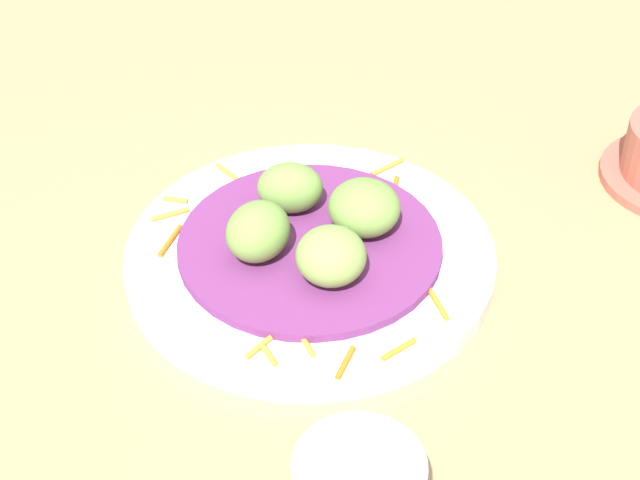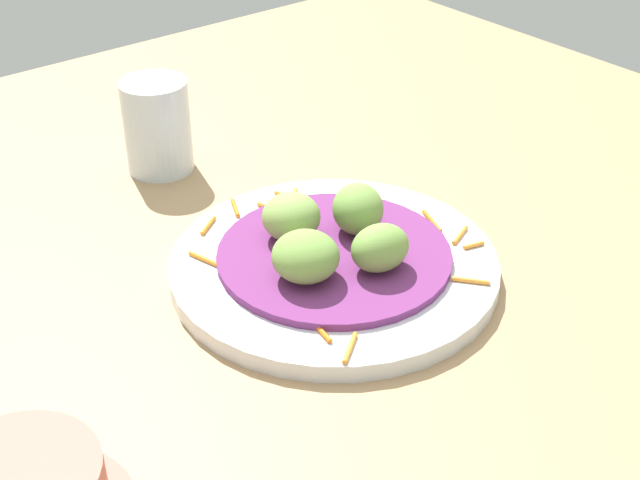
{
  "view_description": "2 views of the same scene",
  "coord_description": "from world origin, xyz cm",
  "views": [
    {
      "loc": [
        50.56,
        2.22,
        50.24
      ],
      "look_at": [
        -3.84,
        4.47,
        5.08
      ],
      "focal_mm": 54.33,
      "sensor_mm": 36.0,
      "label": 1
    },
    {
      "loc": [
        -52.45,
        43.84,
        45.48
      ],
      "look_at": [
        -3.11,
        3.97,
        4.7
      ],
      "focal_mm": 50.05,
      "sensor_mm": 36.0,
      "label": 2
    }
  ],
  "objects": [
    {
      "name": "table_surface",
      "position": [
        0.0,
        0.0,
        1.0
      ],
      "size": [
        110.0,
        110.0,
        2.0
      ],
      "primitive_type": "cube",
      "color": "tan",
      "rests_on": "ground"
    },
    {
      "name": "main_plate",
      "position": [
        -4.74,
        3.75,
        2.78
      ],
      "size": [
        27.79,
        27.79,
        1.55
      ],
      "primitive_type": "cylinder",
      "color": "silver",
      "rests_on": "table_surface"
    },
    {
      "name": "cabbage_bed",
      "position": [
        -4.74,
        3.75,
        3.9
      ],
      "size": [
        19.78,
        19.78,
        0.7
      ],
      "primitive_type": "cylinder",
      "color": "#702D6B",
      "rests_on": "main_plate"
    },
    {
      "name": "carrot_garnish",
      "position": [
        -3.24,
        2.64,
        3.75
      ],
      "size": [
        24.39,
        21.54,
        0.4
      ],
      "color": "orange",
      "rests_on": "main_plate"
    },
    {
      "name": "guac_scoop_left",
      "position": [
        -0.63,
        5.11,
        6.26
      ],
      "size": [
        6.1,
        6.1,
        4.03
      ],
      "primitive_type": "ellipsoid",
      "rotation": [
        0.0,
        0.0,
        6.03
      ],
      "color": "#84A851",
      "rests_on": "cabbage_bed"
    },
    {
      "name": "guac_scoop_center",
      "position": [
        -6.1,
        7.86,
        6.23
      ],
      "size": [
        6.96,
        6.92,
        3.96
      ],
      "primitive_type": "ellipsoid",
      "rotation": [
        0.0,
        0.0,
        1.91
      ],
      "color": "#759E47",
      "rests_on": "cabbage_bed"
    },
    {
      "name": "guac_scoop_right",
      "position": [
        -8.85,
        2.39,
        6.18
      ],
      "size": [
        4.39,
        5.32,
        3.87
      ],
      "primitive_type": "ellipsoid",
      "rotation": [
        0.0,
        0.0,
        3.07
      ],
      "color": "#759E47",
      "rests_on": "cabbage_bed"
    },
    {
      "name": "guac_scoop_back",
      "position": [
        -3.38,
        -0.36,
        6.41
      ],
      "size": [
        6.72,
        6.55,
        4.33
      ],
      "primitive_type": "ellipsoid",
      "rotation": [
        0.0,
        0.0,
        4.1
      ],
      "color": "#759E47",
      "rests_on": "cabbage_bed"
    }
  ]
}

